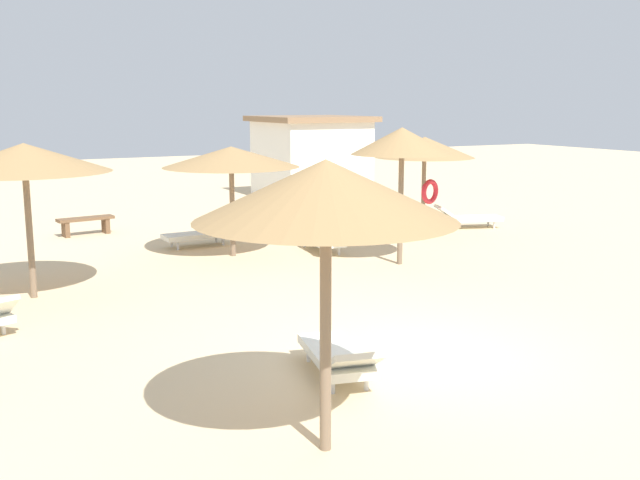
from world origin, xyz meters
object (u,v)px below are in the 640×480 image
object	(u,v)px
lounger_3	(202,233)
bench_1	(356,204)
parasol_2	(425,148)
beach_cabana	(311,156)
lounger_2	(467,217)
lounger_4	(323,239)
parasol_0	(24,158)
parasol_4	(402,142)
lounger_1	(339,356)
parasol_1	(326,192)
parasol_3	(231,157)
bench_0	(86,222)

from	to	relation	value
lounger_3	bench_1	distance (m)	6.74
parasol_2	bench_1	distance (m)	4.14
parasol_2	lounger_3	bearing A→B (deg)	171.74
parasol_2	beach_cabana	size ratio (longest dim) A/B	0.69
lounger_2	beach_cabana	size ratio (longest dim) A/B	0.50
lounger_3	lounger_4	distance (m)	3.15
parasol_0	lounger_3	size ratio (longest dim) A/B	1.62
parasol_0	parasol_4	xyz separation A→B (m)	(7.62, -0.78, 0.14)
lounger_1	lounger_2	world-z (taller)	lounger_2
bench_1	beach_cabana	xyz separation A→B (m)	(0.73, 4.59, 1.20)
parasol_2	parasol_1	bearing A→B (deg)	-130.13
parasol_3	lounger_2	world-z (taller)	parasol_3
parasol_2	lounger_3	xyz separation A→B (m)	(-6.15, 0.89, -1.99)
parasol_4	lounger_3	size ratio (longest dim) A/B	1.60
parasol_0	parasol_3	xyz separation A→B (m)	(4.66, 1.80, -0.26)
parasol_1	lounger_3	world-z (taller)	parasol_1
parasol_3	parasol_0	bearing A→B (deg)	-158.87
lounger_4	bench_1	xyz separation A→B (m)	(3.85, 4.90, 0.03)
parasol_0	lounger_3	xyz separation A→B (m)	(4.45, 3.35, -2.25)
parasol_2	parasol_4	world-z (taller)	parasol_4
parasol_0	bench_0	world-z (taller)	parasol_0
lounger_2	lounger_4	xyz separation A→B (m)	(-5.28, -1.10, -0.00)
parasol_0	lounger_4	distance (m)	7.22
lounger_3	parasol_2	bearing A→B (deg)	-8.26
parasol_1	parasol_4	size ratio (longest dim) A/B	1.00
lounger_1	bench_0	size ratio (longest dim) A/B	1.30
parasol_4	lounger_1	bearing A→B (deg)	-130.46
parasol_0	lounger_1	bearing A→B (deg)	-64.71
parasol_4	lounger_1	size ratio (longest dim) A/B	1.51
parasol_3	lounger_4	size ratio (longest dim) A/B	1.60
lounger_1	bench_1	distance (m)	14.53
bench_1	beach_cabana	bearing A→B (deg)	80.93
lounger_2	bench_1	xyz separation A→B (m)	(-1.43, 3.81, 0.03)
lounger_1	bench_0	world-z (taller)	lounger_1
parasol_0	parasol_4	distance (m)	7.66
beach_cabana	lounger_2	bearing A→B (deg)	-85.27
parasol_1	bench_1	xyz separation A→B (m)	(8.77, 14.03, -2.36)
parasol_2	bench_0	xyz separation A→B (m)	(-8.43, 3.83, -1.97)
lounger_1	lounger_4	size ratio (longest dim) A/B	1.02
parasol_3	bench_0	world-z (taller)	parasol_3
lounger_2	bench_1	size ratio (longest dim) A/B	1.31
parasol_2	lounger_2	xyz separation A→B (m)	(1.43, -0.17, -2.00)
parasol_4	bench_0	xyz separation A→B (m)	(-5.45, 7.08, -2.37)
parasol_2	lounger_2	distance (m)	2.47
lounger_1	lounger_2	size ratio (longest dim) A/B	1.00
bench_0	lounger_4	bearing A→B (deg)	-48.01
parasol_2	bench_0	bearing A→B (deg)	155.55
parasol_0	parasol_1	distance (m)	8.14
lounger_2	bench_1	bearing A→B (deg)	110.54
parasol_3	beach_cabana	size ratio (longest dim) A/B	0.79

